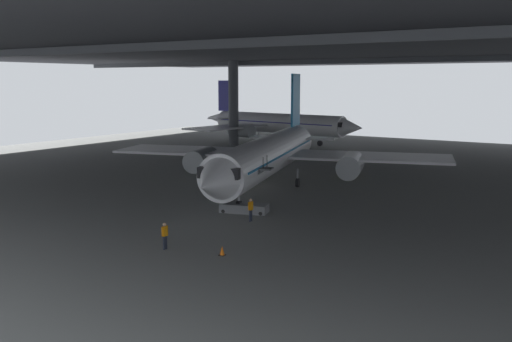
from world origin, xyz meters
The scene contains 9 objects.
ground_plane centered at (0.00, 0.00, 0.00)m, with size 110.00×110.00×0.00m, color slate.
hangar_structure centered at (-0.06, 13.76, 14.18)m, with size 121.00×99.00×14.81m.
airplane_main centered at (0.96, -0.92, 3.40)m, with size 34.53×34.92×11.20m.
boarding_stairs centered at (4.41, -10.20, 0.73)m, with size 4.37×2.56×4.60m.
crew_worker_near_nose centered at (5.87, -21.33, 0.98)m, with size 0.23×0.55×1.72m.
crew_worker_by_stairs centered at (6.42, -12.44, 1.00)m, with size 0.24×0.55×1.74m.
airplane_distant centered at (-20.62, 36.48, 3.26)m, with size 32.93×31.97×10.46m.
traffic_cone_orange centered at (9.60, -20.41, 0.29)m, with size 0.36×0.36×0.60m.
baggage_tug centered at (4.18, 9.88, 0.53)m, with size 1.89×2.47×0.90m.
Camera 1 is at (29.28, -47.22, 10.40)m, focal length 40.10 mm.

